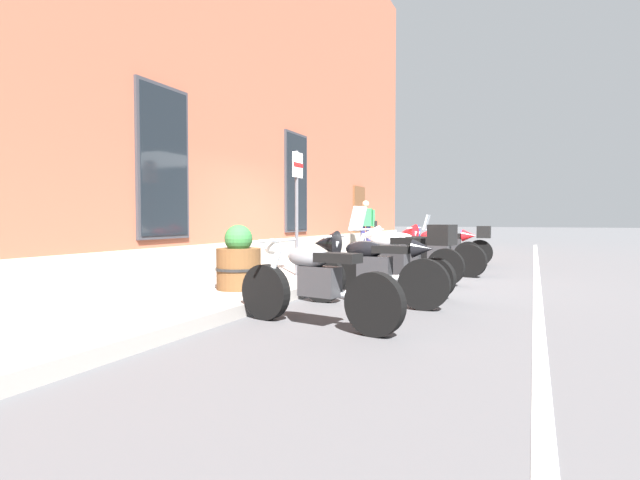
{
  "coord_description": "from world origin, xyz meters",
  "views": [
    {
      "loc": [
        -8.95,
        -3.14,
        1.16
      ],
      "look_at": [
        -0.99,
        0.3,
        0.8
      ],
      "focal_mm": 27.86,
      "sensor_mm": 36.0,
      "label": 1
    }
  ],
  "objects_px": {
    "motorcycle_silver_touring": "(398,258)",
    "motorcycle_red_sport": "(433,248)",
    "pedestrian_striped_shirt": "(366,223)",
    "motorcycle_black_sport": "(366,265)",
    "parking_sign": "(297,195)",
    "motorcycle_blue_sport": "(435,245)",
    "motorcycle_grey_naked": "(315,283)",
    "motorcycle_white_sport": "(401,252)",
    "barrel_planter": "(239,263)",
    "motorcycle_green_touring": "(455,244)"
  },
  "relations": [
    {
      "from": "motorcycle_silver_touring",
      "to": "motorcycle_red_sport",
      "type": "distance_m",
      "value": 2.99
    },
    {
      "from": "pedestrian_striped_shirt",
      "to": "motorcycle_black_sport",
      "type": "bearing_deg",
      "value": -161.91
    },
    {
      "from": "motorcycle_red_sport",
      "to": "parking_sign",
      "type": "distance_m",
      "value": 3.31
    },
    {
      "from": "motorcycle_blue_sport",
      "to": "motorcycle_red_sport",
      "type": "bearing_deg",
      "value": -171.09
    },
    {
      "from": "motorcycle_grey_naked",
      "to": "motorcycle_white_sport",
      "type": "xyz_separation_m",
      "value": [
        4.02,
        0.06,
        0.09
      ]
    },
    {
      "from": "motorcycle_silver_touring",
      "to": "barrel_planter",
      "type": "relative_size",
      "value": 2.19
    },
    {
      "from": "motorcycle_black_sport",
      "to": "parking_sign",
      "type": "relative_size",
      "value": 0.94
    },
    {
      "from": "motorcycle_silver_touring",
      "to": "parking_sign",
      "type": "distance_m",
      "value": 2.3
    },
    {
      "from": "motorcycle_green_touring",
      "to": "motorcycle_silver_touring",
      "type": "bearing_deg",
      "value": 179.54
    },
    {
      "from": "motorcycle_black_sport",
      "to": "motorcycle_silver_touring",
      "type": "xyz_separation_m",
      "value": [
        1.1,
        -0.16,
        0.02
      ]
    },
    {
      "from": "motorcycle_blue_sport",
      "to": "pedestrian_striped_shirt",
      "type": "relative_size",
      "value": 1.26
    },
    {
      "from": "motorcycle_red_sport",
      "to": "pedestrian_striped_shirt",
      "type": "bearing_deg",
      "value": 33.37
    },
    {
      "from": "motorcycle_red_sport",
      "to": "motorcycle_silver_touring",
      "type": "bearing_deg",
      "value": -179.71
    },
    {
      "from": "motorcycle_blue_sport",
      "to": "pedestrian_striped_shirt",
      "type": "bearing_deg",
      "value": 41.32
    },
    {
      "from": "motorcycle_blue_sport",
      "to": "barrel_planter",
      "type": "relative_size",
      "value": 2.16
    },
    {
      "from": "motorcycle_black_sport",
      "to": "motorcycle_silver_touring",
      "type": "bearing_deg",
      "value": -8.32
    },
    {
      "from": "motorcycle_silver_touring",
      "to": "motorcycle_green_touring",
      "type": "bearing_deg",
      "value": -0.46
    },
    {
      "from": "motorcycle_grey_naked",
      "to": "motorcycle_black_sport",
      "type": "relative_size",
      "value": 0.98
    },
    {
      "from": "motorcycle_white_sport",
      "to": "pedestrian_striped_shirt",
      "type": "distance_m",
      "value": 6.6
    },
    {
      "from": "motorcycle_black_sport",
      "to": "parking_sign",
      "type": "bearing_deg",
      "value": 48.08
    },
    {
      "from": "motorcycle_white_sport",
      "to": "motorcycle_blue_sport",
      "type": "height_order",
      "value": "motorcycle_white_sport"
    },
    {
      "from": "motorcycle_grey_naked",
      "to": "barrel_planter",
      "type": "relative_size",
      "value": 2.22
    },
    {
      "from": "motorcycle_black_sport",
      "to": "motorcycle_green_touring",
      "type": "height_order",
      "value": "motorcycle_green_touring"
    },
    {
      "from": "motorcycle_black_sport",
      "to": "barrel_planter",
      "type": "relative_size",
      "value": 2.26
    },
    {
      "from": "motorcycle_white_sport",
      "to": "barrel_planter",
      "type": "relative_size",
      "value": 2.29
    },
    {
      "from": "motorcycle_red_sport",
      "to": "motorcycle_blue_sport",
      "type": "bearing_deg",
      "value": 8.91
    },
    {
      "from": "motorcycle_red_sport",
      "to": "barrel_planter",
      "type": "xyz_separation_m",
      "value": [
        -4.37,
        1.97,
        -0.03
      ]
    },
    {
      "from": "motorcycle_white_sport",
      "to": "barrel_planter",
      "type": "height_order",
      "value": "barrel_planter"
    },
    {
      "from": "motorcycle_blue_sport",
      "to": "motorcycle_white_sport",
      "type": "bearing_deg",
      "value": 178.35
    },
    {
      "from": "pedestrian_striped_shirt",
      "to": "barrel_planter",
      "type": "relative_size",
      "value": 1.71
    },
    {
      "from": "motorcycle_grey_naked",
      "to": "motorcycle_silver_touring",
      "type": "bearing_deg",
      "value": -5.48
    },
    {
      "from": "motorcycle_black_sport",
      "to": "pedestrian_striped_shirt",
      "type": "relative_size",
      "value": 1.32
    },
    {
      "from": "motorcycle_red_sport",
      "to": "barrel_planter",
      "type": "relative_size",
      "value": 2.19
    },
    {
      "from": "motorcycle_blue_sport",
      "to": "pedestrian_striped_shirt",
      "type": "distance_m",
      "value": 4.16
    },
    {
      "from": "barrel_planter",
      "to": "pedestrian_striped_shirt",
      "type": "bearing_deg",
      "value": 6.28
    },
    {
      "from": "motorcycle_green_touring",
      "to": "parking_sign",
      "type": "distance_m",
      "value": 5.52
    },
    {
      "from": "barrel_planter",
      "to": "motorcycle_green_touring",
      "type": "bearing_deg",
      "value": -16.26
    },
    {
      "from": "motorcycle_grey_naked",
      "to": "pedestrian_striped_shirt",
      "type": "height_order",
      "value": "pedestrian_striped_shirt"
    },
    {
      "from": "motorcycle_black_sport",
      "to": "motorcycle_red_sport",
      "type": "bearing_deg",
      "value": -2.05
    },
    {
      "from": "motorcycle_green_touring",
      "to": "pedestrian_striped_shirt",
      "type": "relative_size",
      "value": 1.32
    },
    {
      "from": "motorcycle_black_sport",
      "to": "pedestrian_striped_shirt",
      "type": "bearing_deg",
      "value": 18.09
    },
    {
      "from": "motorcycle_black_sport",
      "to": "motorcycle_green_touring",
      "type": "xyz_separation_m",
      "value": [
        6.66,
        -0.21,
        -0.02
      ]
    },
    {
      "from": "pedestrian_striped_shirt",
      "to": "barrel_planter",
      "type": "height_order",
      "value": "pedestrian_striped_shirt"
    },
    {
      "from": "motorcycle_red_sport",
      "to": "barrel_planter",
      "type": "distance_m",
      "value": 4.8
    },
    {
      "from": "pedestrian_striped_shirt",
      "to": "motorcycle_blue_sport",
      "type": "bearing_deg",
      "value": -138.68
    },
    {
      "from": "motorcycle_black_sport",
      "to": "motorcycle_white_sport",
      "type": "relative_size",
      "value": 0.98
    },
    {
      "from": "motorcycle_white_sport",
      "to": "motorcycle_red_sport",
      "type": "xyz_separation_m",
      "value": [
        1.56,
        -0.3,
        0.0
      ]
    },
    {
      "from": "motorcycle_black_sport",
      "to": "parking_sign",
      "type": "height_order",
      "value": "parking_sign"
    },
    {
      "from": "motorcycle_red_sport",
      "to": "motorcycle_blue_sport",
      "type": "xyz_separation_m",
      "value": [
        1.36,
        0.21,
        -0.01
      ]
    },
    {
      "from": "pedestrian_striped_shirt",
      "to": "parking_sign",
      "type": "height_order",
      "value": "parking_sign"
    }
  ]
}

